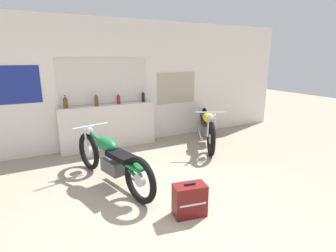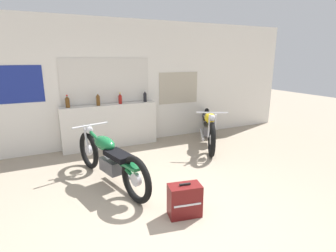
{
  "view_description": "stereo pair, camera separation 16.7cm",
  "coord_description": "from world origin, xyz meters",
  "px_view_note": "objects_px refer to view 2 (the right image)",
  "views": [
    {
      "loc": [
        -1.4,
        -2.25,
        1.97
      ],
      "look_at": [
        0.83,
        2.06,
        0.7
      ],
      "focal_mm": 28.0,
      "sensor_mm": 36.0,
      "label": 1
    },
    {
      "loc": [
        -1.25,
        -2.32,
        1.97
      ],
      "look_at": [
        0.83,
        2.06,
        0.7
      ],
      "focal_mm": 28.0,
      "sensor_mm": 36.0,
      "label": 2
    }
  ],
  "objects_px": {
    "bottle_center": "(120,99)",
    "motorcycle_yellow": "(209,127)",
    "bottle_left_center": "(98,100)",
    "bottle_leftmost": "(67,102)",
    "motorcycle_green": "(109,158)",
    "bottle_right_center": "(145,97)",
    "hard_case_darkred": "(185,200)"
  },
  "relations": [
    {
      "from": "bottle_left_center",
      "to": "hard_case_darkred",
      "type": "height_order",
      "value": "bottle_left_center"
    },
    {
      "from": "bottle_right_center",
      "to": "motorcycle_green",
      "type": "bearing_deg",
      "value": -126.05
    },
    {
      "from": "motorcycle_green",
      "to": "bottle_left_center",
      "type": "bearing_deg",
      "value": 83.24
    },
    {
      "from": "bottle_left_center",
      "to": "bottle_leftmost",
      "type": "bearing_deg",
      "value": 176.28
    },
    {
      "from": "bottle_center",
      "to": "bottle_left_center",
      "type": "bearing_deg",
      "value": -177.16
    },
    {
      "from": "motorcycle_green",
      "to": "bottle_right_center",
      "type": "bearing_deg",
      "value": 53.95
    },
    {
      "from": "bottle_left_center",
      "to": "hard_case_darkred",
      "type": "bearing_deg",
      "value": -81.76
    },
    {
      "from": "motorcycle_green",
      "to": "motorcycle_yellow",
      "type": "xyz_separation_m",
      "value": [
        2.52,
        0.93,
        0.01
      ]
    },
    {
      "from": "motorcycle_green",
      "to": "hard_case_darkred",
      "type": "distance_m",
      "value": 1.48
    },
    {
      "from": "bottle_leftmost",
      "to": "hard_case_darkred",
      "type": "xyz_separation_m",
      "value": [
        1.05,
        -3.08,
        -0.88
      ]
    },
    {
      "from": "hard_case_darkred",
      "to": "motorcycle_yellow",
      "type": "bearing_deg",
      "value": 50.15
    },
    {
      "from": "bottle_leftmost",
      "to": "hard_case_darkred",
      "type": "distance_m",
      "value": 3.38
    },
    {
      "from": "bottle_center",
      "to": "bottle_leftmost",
      "type": "bearing_deg",
      "value": 179.18
    },
    {
      "from": "bottle_right_center",
      "to": "hard_case_darkred",
      "type": "distance_m",
      "value": 3.27
    },
    {
      "from": "bottle_left_center",
      "to": "motorcycle_yellow",
      "type": "bearing_deg",
      "value": -19.15
    },
    {
      "from": "bottle_center",
      "to": "motorcycle_yellow",
      "type": "xyz_separation_m",
      "value": [
        1.82,
        -0.83,
        -0.65
      ]
    },
    {
      "from": "bottle_leftmost",
      "to": "motorcycle_yellow",
      "type": "distance_m",
      "value": 3.12
    },
    {
      "from": "hard_case_darkred",
      "to": "bottle_left_center",
      "type": "bearing_deg",
      "value": 98.24
    },
    {
      "from": "bottle_leftmost",
      "to": "bottle_center",
      "type": "xyz_separation_m",
      "value": [
        1.1,
        -0.02,
        -0.01
      ]
    },
    {
      "from": "bottle_leftmost",
      "to": "bottle_right_center",
      "type": "distance_m",
      "value": 1.69
    },
    {
      "from": "bottle_center",
      "to": "hard_case_darkred",
      "type": "distance_m",
      "value": 3.19
    },
    {
      "from": "hard_case_darkred",
      "to": "bottle_center",
      "type": "bearing_deg",
      "value": 89.13
    },
    {
      "from": "bottle_center",
      "to": "motorcycle_yellow",
      "type": "distance_m",
      "value": 2.11
    },
    {
      "from": "bottle_right_center",
      "to": "hard_case_darkred",
      "type": "bearing_deg",
      "value": -101.73
    },
    {
      "from": "bottle_center",
      "to": "motorcycle_yellow",
      "type": "bearing_deg",
      "value": -24.38
    },
    {
      "from": "bottle_leftmost",
      "to": "bottle_right_center",
      "type": "height_order",
      "value": "bottle_right_center"
    },
    {
      "from": "bottle_right_center",
      "to": "hard_case_darkred",
      "type": "relative_size",
      "value": 0.59
    },
    {
      "from": "bottle_left_center",
      "to": "motorcycle_yellow",
      "type": "distance_m",
      "value": 2.54
    },
    {
      "from": "bottle_left_center",
      "to": "motorcycle_yellow",
      "type": "relative_size",
      "value": 0.14
    },
    {
      "from": "bottle_leftmost",
      "to": "bottle_right_center",
      "type": "xyz_separation_m",
      "value": [
        1.69,
        -0.0,
        0.0
      ]
    },
    {
      "from": "bottle_leftmost",
      "to": "bottle_left_center",
      "type": "height_order",
      "value": "bottle_left_center"
    },
    {
      "from": "motorcycle_green",
      "to": "motorcycle_yellow",
      "type": "relative_size",
      "value": 1.1
    }
  ]
}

